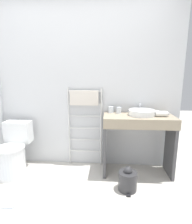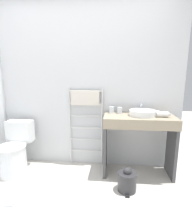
{
  "view_description": "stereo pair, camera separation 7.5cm",
  "coord_description": "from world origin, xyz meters",
  "px_view_note": "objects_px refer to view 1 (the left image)",
  "views": [
    {
      "loc": [
        0.36,
        -1.28,
        1.41
      ],
      "look_at": [
        0.2,
        0.94,
        0.95
      ],
      "focal_mm": 28.0,
      "sensor_mm": 36.0,
      "label": 1
    },
    {
      "loc": [
        0.44,
        -1.27,
        1.41
      ],
      "look_at": [
        0.2,
        0.94,
        0.95
      ],
      "focal_mm": 28.0,
      "sensor_mm": 36.0,
      "label": 2
    }
  ],
  "objects_px": {
    "toilet": "(13,153)",
    "cup_near_edge": "(119,110)",
    "trash_bin": "(128,180)",
    "sink_basin": "(142,112)",
    "cup_near_wall": "(111,110)",
    "hair_dryer": "(162,114)",
    "towel_radiator": "(85,110)"
  },
  "relations": [
    {
      "from": "toilet",
      "to": "sink_basin",
      "type": "relative_size",
      "value": 2.06
    },
    {
      "from": "towel_radiator",
      "to": "trash_bin",
      "type": "distance_m",
      "value": 1.15
    },
    {
      "from": "hair_dryer",
      "to": "trash_bin",
      "type": "bearing_deg",
      "value": -140.77
    },
    {
      "from": "cup_near_wall",
      "to": "hair_dryer",
      "type": "height_order",
      "value": "cup_near_wall"
    },
    {
      "from": "hair_dryer",
      "to": "trash_bin",
      "type": "distance_m",
      "value": 0.99
    },
    {
      "from": "cup_near_wall",
      "to": "trash_bin",
      "type": "bearing_deg",
      "value": -69.46
    },
    {
      "from": "cup_near_edge",
      "to": "hair_dryer",
      "type": "relative_size",
      "value": 0.43
    },
    {
      "from": "sink_basin",
      "to": "trash_bin",
      "type": "bearing_deg",
      "value": -116.13
    },
    {
      "from": "hair_dryer",
      "to": "cup_near_wall",
      "type": "bearing_deg",
      "value": 164.72
    },
    {
      "from": "towel_radiator",
      "to": "hair_dryer",
      "type": "xyz_separation_m",
      "value": [
        1.08,
        -0.22,
        0.01
      ]
    },
    {
      "from": "toilet",
      "to": "cup_near_edge",
      "type": "height_order",
      "value": "cup_near_edge"
    },
    {
      "from": "toilet",
      "to": "hair_dryer",
      "type": "bearing_deg",
      "value": 3.2
    },
    {
      "from": "towel_radiator",
      "to": "hair_dryer",
      "type": "height_order",
      "value": "towel_radiator"
    },
    {
      "from": "cup_near_edge",
      "to": "hair_dryer",
      "type": "xyz_separation_m",
      "value": [
        0.57,
        -0.16,
        -0.01
      ]
    },
    {
      "from": "toilet",
      "to": "cup_near_edge",
      "type": "distance_m",
      "value": 1.66
    },
    {
      "from": "toilet",
      "to": "trash_bin",
      "type": "height_order",
      "value": "toilet"
    },
    {
      "from": "sink_basin",
      "to": "cup_near_edge",
      "type": "distance_m",
      "value": 0.33
    },
    {
      "from": "cup_near_wall",
      "to": "trash_bin",
      "type": "xyz_separation_m",
      "value": [
        0.21,
        -0.57,
        -0.78
      ]
    },
    {
      "from": "toilet",
      "to": "towel_radiator",
      "type": "relative_size",
      "value": 0.61
    },
    {
      "from": "toilet",
      "to": "cup_near_wall",
      "type": "xyz_separation_m",
      "value": [
        1.4,
        0.3,
        0.6
      ]
    },
    {
      "from": "cup_near_wall",
      "to": "towel_radiator",
      "type": "bearing_deg",
      "value": 175.37
    },
    {
      "from": "hair_dryer",
      "to": "trash_bin",
      "type": "height_order",
      "value": "hair_dryer"
    },
    {
      "from": "cup_near_edge",
      "to": "toilet",
      "type": "bearing_deg",
      "value": -169.7
    },
    {
      "from": "hair_dryer",
      "to": "towel_radiator",
      "type": "bearing_deg",
      "value": 168.56
    },
    {
      "from": "sink_basin",
      "to": "cup_near_wall",
      "type": "height_order",
      "value": "cup_near_wall"
    },
    {
      "from": "cup_near_edge",
      "to": "trash_bin",
      "type": "relative_size",
      "value": 0.29
    },
    {
      "from": "cup_near_wall",
      "to": "hair_dryer",
      "type": "xyz_separation_m",
      "value": [
        0.68,
        -0.19,
        -0.01
      ]
    },
    {
      "from": "towel_radiator",
      "to": "cup_near_wall",
      "type": "height_order",
      "value": "towel_radiator"
    },
    {
      "from": "sink_basin",
      "to": "cup_near_wall",
      "type": "distance_m",
      "value": 0.45
    },
    {
      "from": "towel_radiator",
      "to": "sink_basin",
      "type": "height_order",
      "value": "towel_radiator"
    },
    {
      "from": "towel_radiator",
      "to": "sink_basin",
      "type": "xyz_separation_m",
      "value": [
        0.83,
        -0.17,
        0.01
      ]
    },
    {
      "from": "toilet",
      "to": "towel_radiator",
      "type": "bearing_deg",
      "value": 18.52
    }
  ]
}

